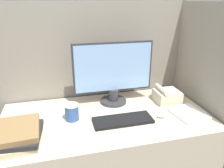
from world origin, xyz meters
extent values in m
cube|color=gray|center=(0.00, 0.77, 0.74)|extent=(1.83, 0.04, 1.48)
cube|color=gray|center=(0.75, 0.39, 0.74)|extent=(0.04, 0.79, 1.48)
cube|color=beige|center=(0.00, 0.36, 0.37)|extent=(1.43, 0.73, 0.73)
cylinder|color=#333338|center=(0.10, 0.56, 0.74)|extent=(0.20, 0.20, 0.02)
cylinder|color=#333338|center=(0.10, 0.56, 0.80)|extent=(0.08, 0.08, 0.09)
cube|color=#333338|center=(0.10, 0.57, 1.02)|extent=(0.60, 0.02, 0.38)
cube|color=#8CB7E5|center=(0.10, 0.56, 1.02)|extent=(0.57, 0.01, 0.35)
cube|color=black|center=(0.09, 0.26, 0.74)|extent=(0.39, 0.15, 0.02)
ellipsoid|color=silver|center=(0.36, 0.25, 0.75)|extent=(0.06, 0.04, 0.03)
cylinder|color=#335999|center=(-0.23, 0.37, 0.79)|extent=(0.09, 0.09, 0.10)
cylinder|color=white|center=(-0.23, 0.37, 0.84)|extent=(0.10, 0.10, 0.01)
cube|color=#C6B78C|center=(-0.54, 0.21, 0.75)|extent=(0.22, 0.32, 0.03)
cube|color=#262628|center=(-0.54, 0.20, 0.78)|extent=(0.26, 0.29, 0.03)
cube|color=olive|center=(-0.54, 0.21, 0.81)|extent=(0.24, 0.29, 0.03)
cube|color=beige|center=(0.51, 0.47, 0.78)|extent=(0.19, 0.17, 0.09)
cube|color=white|center=(0.54, 0.45, 0.83)|extent=(0.08, 0.08, 0.00)
cylinder|color=beige|center=(0.46, 0.47, 0.84)|extent=(0.04, 0.18, 0.04)
cube|color=white|center=(0.56, 0.24, 0.74)|extent=(0.24, 0.27, 0.02)
camera|label=1|loc=(-0.29, -0.93, 1.49)|focal=35.00mm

